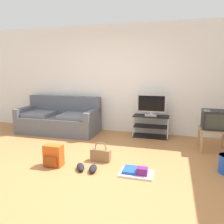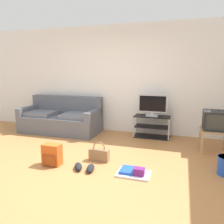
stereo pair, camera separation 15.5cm
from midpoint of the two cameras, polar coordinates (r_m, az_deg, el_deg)
The scene contains 11 objects.
ground_plane at distance 3.81m, azimuth -9.73°, elevation -14.10°, with size 9.00×9.80×0.02m, color #B27542.
wall_back at distance 5.78m, azimuth 0.41°, elevation 8.34°, with size 9.00×0.10×2.70m, color white.
couch at distance 5.93m, azimuth -14.02°, elevation -1.89°, with size 2.02×0.92×0.90m.
tv_stand at distance 5.42m, azimuth 9.09°, elevation -3.61°, with size 0.84×0.40×0.52m.
flat_tv at distance 5.30m, azimuth 9.22°, elevation 1.68°, with size 0.67×0.22×0.51m.
side_table at distance 4.82m, azimuth 23.65°, elevation -4.75°, with size 0.52×0.52×0.44m.
crt_tv at distance 4.78m, azimuth 23.84°, elevation -1.77°, with size 0.44×0.43×0.37m.
backpack at distance 3.92m, azimuth -15.89°, elevation -10.69°, with size 0.31×0.25×0.36m.
handbag at distance 3.99m, azimuth -4.06°, elevation -10.81°, with size 0.35×0.13×0.35m.
sneakers_pair at distance 3.69m, azimuth -7.73°, elevation -13.98°, with size 0.42×0.30×0.09m.
floor_tray at distance 3.54m, azimuth 4.92°, elevation -15.08°, with size 0.50×0.34×0.14m.
Camera 1 is at (1.45, -3.14, 1.57)m, focal length 35.70 mm.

